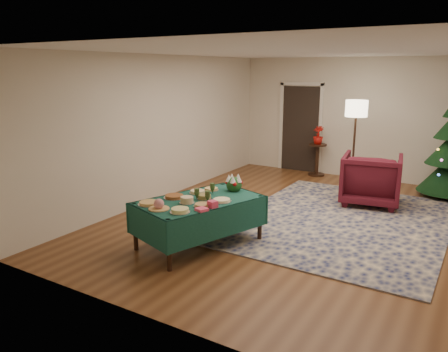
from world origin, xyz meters
The scene contains 24 objects.
room_shell centered at (0.00, 0.00, 1.35)m, with size 7.00×7.00×7.00m.
doorway centered at (-1.60, 3.48, 1.10)m, with size 1.08×0.04×2.16m.
rug centered at (0.39, 0.36, 0.01)m, with size 3.20×4.20×0.02m, color #131D4A.
buffet_table centered at (-1.04, -1.68, 0.54)m, with size 1.51×1.96×0.67m.
platter_0 centered at (-1.48, -2.22, 0.69)m, with size 0.30×0.30×0.04m.
platter_1 centered at (-1.23, -2.32, 0.73)m, with size 0.28×0.28×0.15m.
platter_2 centered at (-0.93, -2.27, 0.70)m, with size 0.26×0.26×0.06m.
platter_3 centered at (-1.38, -1.81, 0.69)m, with size 0.30×0.30×0.05m.
platter_4 centered at (-1.08, -1.91, 0.72)m, with size 0.20×0.20×0.09m.
platter_5 centered at (-0.83, -1.91, 0.69)m, with size 0.24×0.24×0.04m.
platter_6 centered at (-1.23, -1.44, 0.69)m, with size 0.25×0.25×0.05m.
platter_7 centered at (-0.99, -1.62, 0.70)m, with size 0.22×0.22×0.06m.
platter_8 centered at (-0.72, -1.60, 0.69)m, with size 0.27×0.27×0.04m.
platter_9 centered at (-1.16, -1.19, 0.69)m, with size 0.23×0.23×0.04m.
goblet_0 centered at (-1.04, -1.34, 0.76)m, with size 0.07×0.07×0.16m.
goblet_1 centered at (-0.87, -1.72, 0.76)m, with size 0.07×0.07×0.16m.
goblet_2 centered at (-1.07, -1.69, 0.76)m, with size 0.07×0.07×0.16m.
napkin_stack centered at (-0.73, -2.07, 0.69)m, with size 0.13×0.13×0.04m, color #FC466A.
gift_box centered at (-0.69, -1.88, 0.72)m, with size 0.11×0.11×0.09m, color #DF3E61.
centerpiece centered at (-0.85, -1.03, 0.79)m, with size 0.24×0.24×0.28m.
armchair centered at (0.56, 1.55, 0.52)m, with size 1.01×0.95×1.04m, color #4B101B.
floor_lamp centered at (-0.05, 2.53, 1.55)m, with size 0.44×0.44×1.83m.
side_table centered at (-1.05, 3.20, 0.36)m, with size 0.42×0.42×0.75m.
potted_plant centered at (-1.05, 3.20, 0.86)m, with size 0.23×0.42×0.23m, color #AE120C.
Camera 1 is at (2.26, -6.47, 2.44)m, focal length 35.00 mm.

